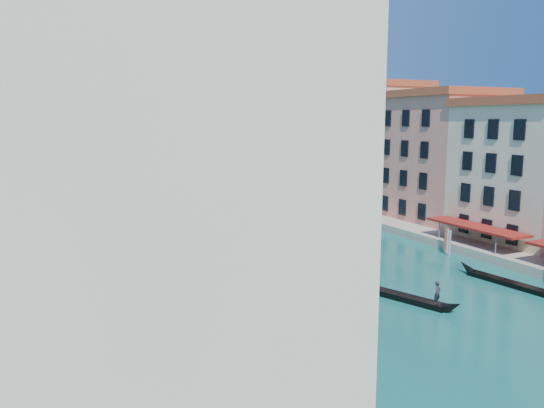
# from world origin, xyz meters

# --- Properties ---
(left_bank_palazzos) EXTENTS (12.80, 128.40, 21.00)m
(left_bank_palazzos) POSITION_xyz_m (-26.00, 64.68, 9.71)
(left_bank_palazzos) COLOR beige
(left_bank_palazzos) RESTS_ON ground
(right_bank_palazzos) EXTENTS (12.80, 128.40, 21.00)m
(right_bank_palazzos) POSITION_xyz_m (30.00, 65.00, 9.75)
(right_bank_palazzos) COLOR brown
(right_bank_palazzos) RESTS_ON ground
(quay) EXTENTS (4.00, 140.00, 1.00)m
(quay) POSITION_xyz_m (22.00, 65.00, 0.50)
(quay) COLOR gray
(quay) RESTS_ON ground
(mooring_poles_right) EXTENTS (1.44, 54.24, 3.20)m
(mooring_poles_right) POSITION_xyz_m (19.10, 28.80, 1.30)
(mooring_poles_right) COLOR brown
(mooring_poles_right) RESTS_ON ground
(vaporetto_far) EXTENTS (10.92, 22.58, 3.28)m
(vaporetto_far) POSITION_xyz_m (-9.39, 73.15, 1.48)
(vaporetto_far) COLOR white
(vaporetto_far) RESTS_ON ground
(gondola_fore) EXTENTS (5.39, 12.24, 2.54)m
(gondola_fore) POSITION_xyz_m (4.18, 30.47, 0.43)
(gondola_fore) COLOR black
(gondola_fore) RESTS_ON ground
(gondola_right) EXTENTS (2.26, 11.76, 2.34)m
(gondola_right) POSITION_xyz_m (15.88, 28.05, 0.45)
(gondola_right) COLOR black
(gondola_right) RESTS_ON ground
(gondola_far) EXTENTS (2.13, 10.78, 1.53)m
(gondola_far) POSITION_xyz_m (13.47, 58.22, 0.31)
(gondola_far) COLOR black
(gondola_far) RESTS_ON ground
(motorboat_mid) EXTENTS (3.69, 7.35, 1.46)m
(motorboat_mid) POSITION_xyz_m (0.67, 43.02, 0.57)
(motorboat_mid) COLOR white
(motorboat_mid) RESTS_ON ground
(motorboat_far) EXTENTS (3.26, 7.26, 1.45)m
(motorboat_far) POSITION_xyz_m (3.10, 89.78, 0.56)
(motorboat_far) COLOR silver
(motorboat_far) RESTS_ON ground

